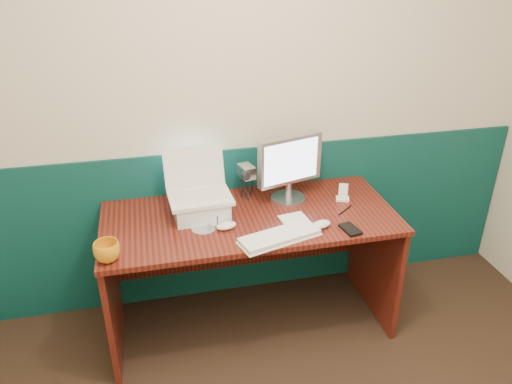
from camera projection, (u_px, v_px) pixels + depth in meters
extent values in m
cube|color=beige|center=(249.00, 106.00, 2.83)|extent=(3.50, 0.04, 2.50)
cube|color=#083735|center=(250.00, 221.00, 3.16)|extent=(3.48, 0.02, 1.00)
cube|color=#3A100A|center=(250.00, 272.00, 2.89)|extent=(1.60, 0.70, 0.75)
cube|color=silver|center=(201.00, 207.00, 2.71)|extent=(0.30, 0.26, 0.10)
cube|color=white|center=(280.00, 237.00, 2.51)|extent=(0.44, 0.25, 0.02)
ellipsoid|color=white|center=(321.00, 224.00, 2.61)|extent=(0.12, 0.09, 0.04)
ellipsoid|color=white|center=(226.00, 226.00, 2.59)|extent=(0.12, 0.09, 0.04)
imported|color=orange|center=(107.00, 252.00, 2.32)|extent=(0.13, 0.13, 0.10)
cylinder|color=silver|center=(217.00, 222.00, 2.64)|extent=(0.11, 0.11, 0.02)
cylinder|color=silver|center=(204.00, 228.00, 2.61)|extent=(0.13, 0.13, 0.00)
cylinder|color=black|center=(345.00, 210.00, 2.77)|extent=(0.10, 0.09, 0.01)
cube|color=white|center=(293.00, 218.00, 2.70)|extent=(0.16, 0.12, 0.00)
cube|color=white|center=(342.00, 199.00, 2.89)|extent=(0.09, 0.08, 0.01)
cube|color=white|center=(343.00, 191.00, 2.86)|extent=(0.06, 0.04, 0.09)
cube|color=black|center=(350.00, 229.00, 2.58)|extent=(0.09, 0.14, 0.01)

